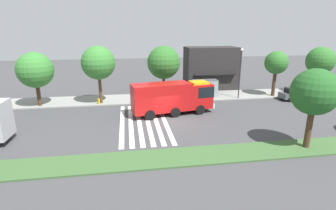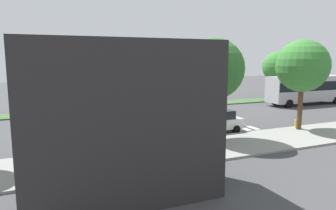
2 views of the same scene
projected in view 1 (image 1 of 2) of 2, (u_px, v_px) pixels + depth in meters
name	position (u px, v px, depth m)	size (l,w,h in m)	color
ground_plane	(169.00, 121.00, 27.97)	(120.00, 120.00, 0.00)	#424244
sidewalk	(158.00, 98.00, 36.83)	(60.00, 5.15, 0.14)	gray
median_strip	(186.00, 157.00, 20.08)	(60.00, 3.00, 0.14)	#3D6033
crosswalk	(144.00, 122.00, 27.56)	(4.95, 12.26, 0.01)	silver
fire_truck	(175.00, 96.00, 29.78)	(9.76, 4.05, 3.65)	#B71414
parked_car_west	(154.00, 99.00, 32.86)	(4.46, 2.08, 1.80)	silver
parked_car_mid	(296.00, 94.00, 35.84)	(4.54, 2.07, 1.74)	#474C51
bus_stop_shelter	(205.00, 85.00, 36.25)	(3.50, 1.40, 2.46)	#4C4C51
bench_near_shelter	(177.00, 96.00, 36.02)	(1.60, 0.50, 0.90)	#4C3823
street_lamp	(240.00, 70.00, 35.47)	(0.36, 0.36, 6.83)	#2D2D30
storefront_building	(211.00, 68.00, 41.60)	(8.11, 4.86, 6.72)	#282626
sidewalk_tree_far_west	(35.00, 70.00, 31.75)	(4.35, 4.35, 6.69)	#47301E
sidewalk_tree_west	(98.00, 63.00, 32.67)	(4.23, 4.23, 7.35)	#513823
sidewalk_tree_center	(164.00, 63.00, 33.96)	(4.30, 4.30, 7.25)	#47301E
sidewalk_tree_east	(276.00, 63.00, 36.46)	(3.22, 3.22, 6.39)	#47301E
sidewalk_tree_far_east	(320.00, 61.00, 37.45)	(3.97, 3.97, 6.88)	#513823
median_tree_west	(315.00, 92.00, 20.27)	(3.68, 3.68, 6.52)	#47301E
fire_hydrant	(99.00, 101.00, 33.55)	(0.28, 0.28, 0.70)	gold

